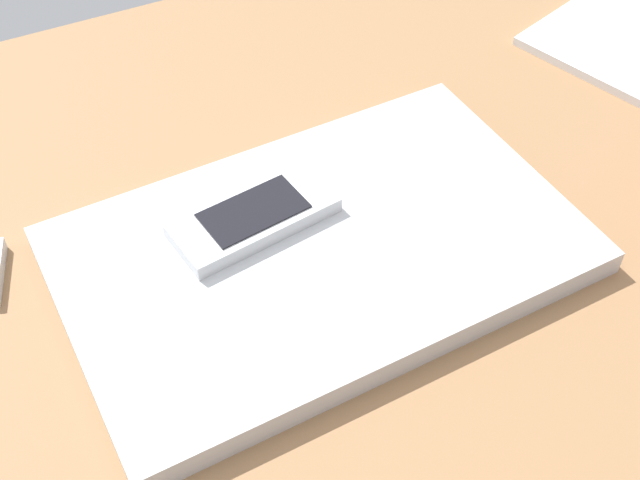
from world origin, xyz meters
TOP-DOWN VIEW (x-y plane):
  - desk_surface at (0.00, 0.00)cm, footprint 120.00×80.00cm
  - laptop_closed at (9.32, 1.89)cm, footprint 36.21×23.18cm
  - cell_phone_on_laptop at (5.92, 5.51)cm, footprint 12.27×6.57cm
  - notepad at (46.76, 12.33)cm, footprint 18.27×19.14cm

SIDE VIEW (x-z plane):
  - desk_surface at x=0.00cm, z-range 0.00..3.00cm
  - notepad at x=46.76cm, z-range 3.00..3.80cm
  - laptop_closed at x=9.32cm, z-range 3.00..4.94cm
  - cell_phone_on_laptop at x=5.92cm, z-range 4.91..6.24cm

